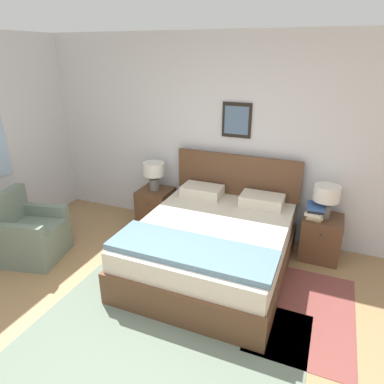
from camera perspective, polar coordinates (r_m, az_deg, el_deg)
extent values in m
plane|color=#99754C|center=(3.07, -11.20, -28.64)|extent=(16.00, 16.00, 0.00)
cube|color=silver|center=(4.54, 6.69, 8.78)|extent=(7.80, 0.06, 2.60)
cube|color=black|center=(4.43, 7.46, 11.78)|extent=(0.38, 0.02, 0.44)
cube|color=slate|center=(4.41, 7.41, 11.75)|extent=(0.31, 0.00, 0.35)
cube|color=slate|center=(3.28, -5.21, -23.66)|extent=(2.42, 1.68, 0.01)
cube|color=brown|center=(3.71, 18.22, -18.38)|extent=(0.92, 1.40, 0.01)
cube|color=brown|center=(4.03, 3.23, -11.10)|extent=(1.65, 1.96, 0.28)
cube|color=brown|center=(3.21, -2.65, -17.10)|extent=(1.65, 0.06, 0.08)
cube|color=beige|center=(3.87, 3.33, -7.50)|extent=(1.58, 1.88, 0.30)
cube|color=brown|center=(4.52, 7.48, 2.82)|extent=(1.65, 0.06, 0.55)
cube|color=slate|center=(3.29, -0.17, -9.64)|extent=(1.61, 0.55, 0.06)
cube|color=beige|center=(4.50, 1.71, 0.15)|extent=(0.52, 0.32, 0.14)
cube|color=beige|center=(4.31, 11.57, -1.40)|extent=(0.52, 0.32, 0.14)
cube|color=slate|center=(4.62, -24.89, -7.44)|extent=(0.80, 0.79, 0.44)
cube|color=slate|center=(4.60, -28.56, -2.41)|extent=(0.27, 0.66, 0.40)
cube|color=slate|center=(4.70, -23.69, -2.74)|extent=(0.67, 0.25, 0.14)
cube|color=slate|center=(4.30, -27.46, -5.80)|extent=(0.67, 0.25, 0.14)
cube|color=brown|center=(4.99, -6.04, -2.50)|extent=(0.45, 0.44, 0.54)
sphere|color=#332D28|center=(4.74, -7.43, -1.93)|extent=(0.02, 0.02, 0.02)
cube|color=brown|center=(4.47, 20.63, -7.09)|extent=(0.45, 0.44, 0.54)
sphere|color=#332D28|center=(4.19, 20.72, -6.77)|extent=(0.02, 0.02, 0.02)
cylinder|color=slate|center=(4.87, -6.27, 1.30)|extent=(0.14, 0.14, 0.16)
cylinder|color=slate|center=(4.83, -6.33, 2.50)|extent=(0.02, 0.02, 0.06)
cylinder|color=silver|center=(4.79, -6.39, 3.85)|extent=(0.30, 0.30, 0.18)
cylinder|color=slate|center=(4.33, 21.13, -2.97)|extent=(0.14, 0.14, 0.16)
cylinder|color=slate|center=(4.29, 21.33, -1.66)|extent=(0.02, 0.02, 0.06)
cylinder|color=silver|center=(4.24, 21.56, -0.18)|extent=(0.30, 0.30, 0.18)
cube|color=beige|center=(4.30, 19.76, -3.87)|extent=(0.18, 0.22, 0.03)
cube|color=beige|center=(4.29, 19.81, -3.52)|extent=(0.19, 0.26, 0.03)
cube|color=silver|center=(4.28, 19.87, -3.10)|extent=(0.23, 0.30, 0.04)
cube|color=#232328|center=(4.26, 19.94, -2.61)|extent=(0.19, 0.25, 0.04)
cube|color=#335693|center=(4.25, 20.00, -2.23)|extent=(0.22, 0.28, 0.02)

